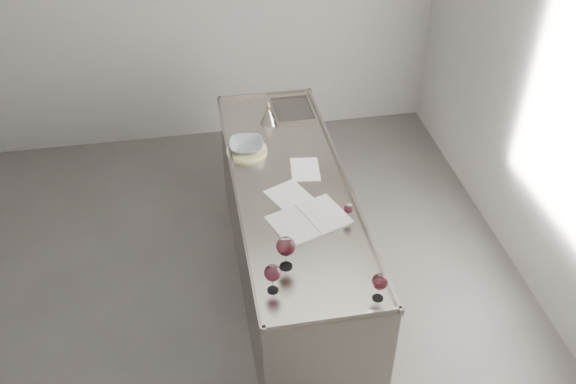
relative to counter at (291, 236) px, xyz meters
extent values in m
cube|color=#4E4B49|center=(-0.50, -0.30, -0.48)|extent=(4.50, 5.00, 0.02)
cube|color=gray|center=(0.00, 0.00, -0.01)|extent=(0.75, 2.40, 0.92)
cube|color=gray|center=(0.00, 0.00, 0.46)|extent=(0.77, 2.42, 0.02)
cube|color=gray|center=(0.00, -1.19, 0.48)|extent=(0.77, 0.02, 0.03)
cube|color=gray|center=(0.00, 1.19, 0.48)|extent=(0.77, 0.02, 0.03)
cube|color=gray|center=(-0.37, 0.00, 0.48)|extent=(0.02, 2.42, 0.03)
cube|color=gray|center=(0.36, 0.00, 0.48)|extent=(0.02, 2.42, 0.03)
cube|color=#595654|center=(0.17, 0.92, 0.46)|extent=(0.30, 0.38, 0.01)
cylinder|color=white|center=(-0.28, -0.92, 0.47)|extent=(0.07, 0.07, 0.00)
cylinder|color=white|center=(-0.28, -0.92, 0.52)|extent=(0.01, 0.01, 0.09)
ellipsoid|color=white|center=(-0.28, -0.92, 0.60)|extent=(0.09, 0.09, 0.10)
cylinder|color=#3B0813|center=(-0.28, -0.92, 0.58)|extent=(0.07, 0.07, 0.02)
cylinder|color=white|center=(-0.17, -0.75, 0.47)|extent=(0.08, 0.08, 0.00)
cylinder|color=white|center=(-0.17, -0.75, 0.52)|extent=(0.01, 0.01, 0.10)
ellipsoid|color=white|center=(-0.17, -0.75, 0.63)|extent=(0.11, 0.11, 0.11)
cylinder|color=#33060C|center=(-0.17, -0.75, 0.60)|extent=(0.08, 0.08, 0.02)
cylinder|color=white|center=(0.27, -1.08, 0.47)|extent=(0.06, 0.06, 0.00)
cylinder|color=white|center=(0.27, -1.08, 0.51)|extent=(0.01, 0.01, 0.08)
ellipsoid|color=white|center=(0.27, -1.08, 0.59)|extent=(0.09, 0.09, 0.09)
cylinder|color=#3C080E|center=(0.27, -1.08, 0.57)|extent=(0.06, 0.06, 0.02)
cylinder|color=white|center=(0.27, -0.42, 0.47)|extent=(0.05, 0.05, 0.00)
cylinder|color=white|center=(0.27, -0.42, 0.50)|extent=(0.01, 0.01, 0.06)
ellipsoid|color=white|center=(0.27, -0.42, 0.56)|extent=(0.06, 0.06, 0.06)
cylinder|color=#33070F|center=(0.27, -0.42, 0.55)|extent=(0.04, 0.04, 0.01)
cube|color=silver|center=(-0.07, -0.42, 0.47)|extent=(0.32, 0.38, 0.01)
cube|color=silver|center=(0.15, -0.34, 0.47)|extent=(0.32, 0.38, 0.01)
cylinder|color=white|center=(0.04, -0.38, 0.48)|extent=(0.12, 0.31, 0.01)
cube|color=silver|center=(-0.02, -0.15, 0.47)|extent=(0.36, 0.41, 0.00)
cube|color=white|center=(0.12, 0.14, 0.47)|extent=(0.22, 0.29, 0.00)
cylinder|color=beige|center=(-0.25, 0.43, 0.48)|extent=(0.32, 0.32, 0.02)
imported|color=#92A2AA|center=(-0.25, 0.43, 0.52)|extent=(0.26, 0.26, 0.06)
cone|color=#A49D92|center=(-0.03, 0.78, 0.52)|extent=(0.13, 0.13, 0.11)
cylinder|color=#A49D92|center=(-0.03, 0.78, 0.59)|extent=(0.02, 0.02, 0.03)
cylinder|color=olive|center=(-0.03, 0.78, 0.61)|extent=(0.03, 0.03, 0.01)
cone|color=#A49D92|center=(-0.03, 0.78, 0.64)|extent=(0.02, 0.02, 0.04)
camera|label=1|loc=(-0.62, -3.33, 3.07)|focal=40.00mm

